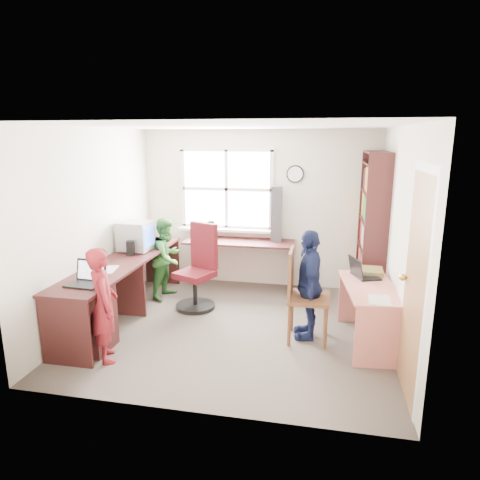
{
  "coord_description": "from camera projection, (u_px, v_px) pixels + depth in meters",
  "views": [
    {
      "loc": [
        1.0,
        -4.75,
        2.27
      ],
      "look_at": [
        0.0,
        0.25,
        1.05
      ],
      "focal_mm": 32.0,
      "sensor_mm": 36.0,
      "label": 1
    }
  ],
  "objects": [
    {
      "name": "crt_monitor",
      "position": [
        135.0,
        236.0,
        5.88
      ],
      "size": [
        0.43,
        0.39,
        0.41
      ],
      "rotation": [
        0.0,
        0.0,
        -0.05
      ],
      "color": "#9E9FA3",
      "rests_on": "l_desk"
    },
    {
      "name": "cd_tower",
      "position": [
        277.0,
        214.0,
        6.39
      ],
      "size": [
        0.18,
        0.16,
        0.83
      ],
      "rotation": [
        0.0,
        0.0,
        0.09
      ],
      "color": "black",
      "rests_on": "l_desk"
    },
    {
      "name": "laptop_right",
      "position": [
        362.0,
        272.0,
        5.03
      ],
      "size": [
        0.39,
        0.42,
        0.24
      ],
      "rotation": [
        0.0,
        0.0,
        1.92
      ],
      "color": "black",
      "rests_on": "right_desk"
    },
    {
      "name": "person_green",
      "position": [
        167.0,
        258.0,
        6.17
      ],
      "size": [
        0.55,
        0.64,
        1.17
      ],
      "primitive_type": "imported",
      "rotation": [
        0.0,
        0.0,
        1.37
      ],
      "color": "#31702D",
      "rests_on": "ground"
    },
    {
      "name": "potted_plant",
      "position": [
        211.0,
        229.0,
        6.62
      ],
      "size": [
        0.19,
        0.18,
        0.29
      ],
      "primitive_type": "imported",
      "rotation": [
        0.0,
        0.0,
        -0.33
      ],
      "color": "#2B6C33",
      "rests_on": "l_desk"
    },
    {
      "name": "l_desk",
      "position": [
        125.0,
        293.0,
        5.13
      ],
      "size": [
        2.38,
        2.95,
        0.75
      ],
      "color": "#3A1817",
      "rests_on": "ground"
    },
    {
      "name": "wooden_chair",
      "position": [
        302.0,
        292.0,
        4.83
      ],
      "size": [
        0.46,
        0.46,
        1.07
      ],
      "rotation": [
        0.0,
        0.0,
        0.0
      ],
      "color": "brown",
      "rests_on": "ground"
    },
    {
      "name": "room",
      "position": [
        238.0,
        229.0,
        5.06
      ],
      "size": [
        3.64,
        3.44,
        2.44
      ],
      "color": "#443B35",
      "rests_on": "ground"
    },
    {
      "name": "person_red",
      "position": [
        103.0,
        305.0,
        4.38
      ],
      "size": [
        0.49,
        0.53,
        1.21
      ],
      "primitive_type": "imported",
      "rotation": [
        0.0,
        0.0,
        2.16
      ],
      "color": "maroon",
      "rests_on": "ground"
    },
    {
      "name": "speaker_b",
      "position": [
        144.0,
        242.0,
        6.06
      ],
      "size": [
        0.11,
        0.11,
        0.17
      ],
      "rotation": [
        0.0,
        0.0,
        0.3
      ],
      "color": "black",
      "rests_on": "l_desk"
    },
    {
      "name": "bookshelf",
      "position": [
        372.0,
        233.0,
        5.83
      ],
      "size": [
        0.3,
        1.02,
        2.1
      ],
      "color": "#3A1817",
      "rests_on": "ground"
    },
    {
      "name": "game_box",
      "position": [
        370.0,
        271.0,
        5.16
      ],
      "size": [
        0.32,
        0.32,
        0.06
      ],
      "rotation": [
        0.0,
        0.0,
        -0.05
      ],
      "color": "#B42716",
      "rests_on": "right_desk"
    },
    {
      "name": "right_desk",
      "position": [
        369.0,
        302.0,
        4.76
      ],
      "size": [
        0.67,
        1.22,
        0.67
      ],
      "rotation": [
        0.0,
        0.0,
        0.11
      ],
      "color": "#DB7A6D",
      "rests_on": "ground"
    },
    {
      "name": "laptop_left",
      "position": [
        87.0,
        279.0,
        4.57
      ],
      "size": [
        0.38,
        0.32,
        0.25
      ],
      "rotation": [
        0.0,
        0.0,
        -0.07
      ],
      "color": "black",
      "rests_on": "l_desk"
    },
    {
      "name": "person_navy",
      "position": [
        309.0,
        284.0,
        4.88
      ],
      "size": [
        0.38,
        0.78,
        1.28
      ],
      "primitive_type": "imported",
      "rotation": [
        0.0,
        0.0,
        -1.47
      ],
      "color": "#151D44",
      "rests_on": "ground"
    },
    {
      "name": "paper_b",
      "position": [
        380.0,
        300.0,
        4.32
      ],
      "size": [
        0.23,
        0.32,
        0.0
      ],
      "rotation": [
        0.0,
        0.0,
        -0.06
      ],
      "color": "beige",
      "rests_on": "right_desk"
    },
    {
      "name": "paper_a",
      "position": [
        106.0,
        270.0,
        5.06
      ],
      "size": [
        0.29,
        0.36,
        0.0
      ],
      "rotation": [
        0.0,
        0.0,
        0.2
      ],
      "color": "beige",
      "rests_on": "l_desk"
    },
    {
      "name": "swivel_chair",
      "position": [
        199.0,
        272.0,
        5.81
      ],
      "size": [
        0.7,
        0.7,
        1.15
      ],
      "rotation": [
        0.0,
        0.0,
        -0.4
      ],
      "color": "black",
      "rests_on": "ground"
    },
    {
      "name": "speaker_a",
      "position": [
        130.0,
        248.0,
        5.67
      ],
      "size": [
        0.12,
        0.12,
        0.2
      ],
      "rotation": [
        0.0,
        0.0,
        0.31
      ],
      "color": "black",
      "rests_on": "l_desk"
    }
  ]
}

